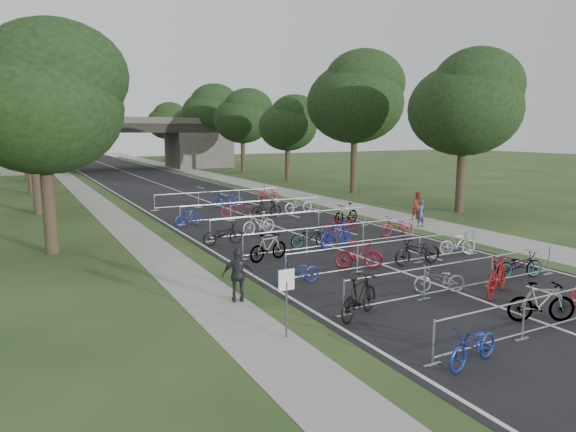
% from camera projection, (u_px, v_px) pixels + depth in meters
% --- Properties ---
extents(ground, '(200.00, 200.00, 0.00)m').
position_uv_depth(ground, '(559.00, 329.00, 13.90)').
color(ground, '#223F1B').
rests_on(ground, ground).
extents(road, '(11.00, 140.00, 0.01)m').
position_uv_depth(road, '(143.00, 178.00, 57.38)').
color(road, black).
rests_on(road, ground).
extents(sidewalk_right, '(3.00, 140.00, 0.01)m').
position_uv_depth(sidewalk_right, '(211.00, 175.00, 61.10)').
color(sidewalk_right, gray).
rests_on(sidewalk_right, ground).
extents(sidewalk_left, '(2.00, 140.00, 0.01)m').
position_uv_depth(sidewalk_left, '(71.00, 181.00, 53.90)').
color(sidewalk_left, gray).
rests_on(sidewalk_left, ground).
extents(lane_markings, '(0.12, 140.00, 0.00)m').
position_uv_depth(lane_markings, '(143.00, 178.00, 57.38)').
color(lane_markings, silver).
rests_on(lane_markings, ground).
extents(overpass_bridge, '(31.00, 8.00, 7.05)m').
position_uv_depth(overpass_bridge, '(117.00, 144.00, 69.85)').
color(overpass_bridge, '#403E39').
rests_on(overpass_bridge, ground).
extents(park_sign, '(0.45, 0.06, 1.83)m').
position_uv_depth(park_sign, '(286.00, 290.00, 13.14)').
color(park_sign, '#4C4C51').
rests_on(park_sign, ground).
extents(tree_left_0, '(6.72, 6.72, 10.25)m').
position_uv_depth(tree_left_0, '(44.00, 102.00, 21.38)').
color(tree_left_0, '#33261C').
rests_on(tree_left_0, ground).
extents(tree_right_0, '(7.17, 7.17, 10.93)m').
position_uv_depth(tree_right_0, '(467.00, 105.00, 32.70)').
color(tree_right_0, '#33261C').
rests_on(tree_right_0, ground).
extents(tree_left_1, '(7.56, 7.56, 11.53)m').
position_uv_depth(tree_left_1, '(32.00, 98.00, 31.68)').
color(tree_left_1, '#33261C').
rests_on(tree_left_1, ground).
extents(tree_right_1, '(8.18, 8.18, 12.47)m').
position_uv_depth(tree_right_1, '(357.00, 99.00, 42.98)').
color(tree_right_1, '#33261C').
rests_on(tree_right_1, ground).
extents(tree_left_2, '(8.40, 8.40, 12.81)m').
position_uv_depth(tree_left_2, '(26.00, 96.00, 41.98)').
color(tree_left_2, '#33261C').
rests_on(tree_left_2, ground).
extents(tree_right_2, '(6.16, 6.16, 9.39)m').
position_uv_depth(tree_right_2, '(289.00, 124.00, 53.74)').
color(tree_right_2, '#33261C').
rests_on(tree_right_2, ground).
extents(tree_left_3, '(6.72, 6.72, 10.25)m').
position_uv_depth(tree_left_3, '(24.00, 119.00, 52.69)').
color(tree_left_3, '#33261C').
rests_on(tree_left_3, ground).
extents(tree_right_3, '(7.17, 7.17, 10.93)m').
position_uv_depth(tree_right_3, '(243.00, 117.00, 64.01)').
color(tree_right_3, '#33261C').
rests_on(tree_right_3, ground).
extents(tree_left_4, '(7.56, 7.56, 11.53)m').
position_uv_depth(tree_left_4, '(21.00, 114.00, 62.99)').
color(tree_left_4, '#33261C').
rests_on(tree_left_4, ground).
extents(tree_right_4, '(8.18, 8.18, 12.47)m').
position_uv_depth(tree_right_4, '(211.00, 112.00, 74.29)').
color(tree_right_4, '#33261C').
rests_on(tree_right_4, ground).
extents(tree_left_5, '(8.40, 8.40, 12.81)m').
position_uv_depth(tree_left_5, '(19.00, 110.00, 73.29)').
color(tree_left_5, '#33261C').
rests_on(tree_left_5, ground).
extents(tree_right_5, '(6.16, 6.16, 9.39)m').
position_uv_depth(tree_right_5, '(186.00, 126.00, 85.05)').
color(tree_right_5, '#33261C').
rests_on(tree_right_5, ground).
extents(tree_left_6, '(6.72, 6.72, 10.25)m').
position_uv_depth(tree_left_6, '(19.00, 123.00, 84.00)').
color(tree_left_6, '#33261C').
rests_on(tree_left_6, ground).
extents(tree_right_6, '(7.17, 7.17, 10.93)m').
position_uv_depth(tree_right_6, '(167.00, 122.00, 95.32)').
color(tree_right_6, '#33261C').
rests_on(tree_right_6, ground).
extents(barrier_row_0, '(9.70, 0.08, 1.10)m').
position_uv_depth(barrier_row_0, '(561.00, 310.00, 13.81)').
color(barrier_row_0, '#A8ABB1').
rests_on(barrier_row_0, ground).
extents(barrier_row_1, '(9.70, 0.08, 1.10)m').
position_uv_depth(barrier_row_1, '(459.00, 277.00, 16.94)').
color(barrier_row_1, '#A8ABB1').
rests_on(barrier_row_1, ground).
extents(barrier_row_2, '(9.70, 0.08, 1.10)m').
position_uv_depth(barrier_row_2, '(389.00, 254.00, 20.07)').
color(barrier_row_2, '#A8ABB1').
rests_on(barrier_row_2, ground).
extents(barrier_row_3, '(9.70, 0.08, 1.10)m').
position_uv_depth(barrier_row_3, '(336.00, 236.00, 23.38)').
color(barrier_row_3, '#A8ABB1').
rests_on(barrier_row_3, ground).
extents(barrier_row_4, '(9.70, 0.08, 1.10)m').
position_uv_depth(barrier_row_4, '(294.00, 223.00, 26.86)').
color(barrier_row_4, '#A8ABB1').
rests_on(barrier_row_4, ground).
extents(barrier_row_5, '(9.70, 0.08, 1.10)m').
position_uv_depth(barrier_row_5, '(254.00, 210.00, 31.20)').
color(barrier_row_5, '#A8ABB1').
rests_on(barrier_row_5, ground).
extents(barrier_row_6, '(9.70, 0.08, 1.10)m').
position_uv_depth(barrier_row_6, '(219.00, 198.00, 36.42)').
color(barrier_row_6, '#A8ABB1').
rests_on(barrier_row_6, ground).
extents(bike_0, '(1.93, 1.00, 0.97)m').
position_uv_depth(bike_0, '(474.00, 346.00, 11.65)').
color(bike_0, navy).
rests_on(bike_0, ground).
extents(bike_1, '(1.95, 1.37, 1.15)m').
position_uv_depth(bike_1, '(541.00, 302.00, 14.31)').
color(bike_1, '#A8ABB1').
rests_on(bike_1, ground).
extents(bike_4, '(2.12, 1.45, 1.25)m').
position_uv_depth(bike_4, '(359.00, 297.00, 14.64)').
color(bike_4, black).
rests_on(bike_4, ground).
extents(bike_5, '(1.83, 1.23, 0.91)m').
position_uv_depth(bike_5, '(440.00, 280.00, 16.91)').
color(bike_5, '#96949B').
rests_on(bike_5, ground).
extents(bike_6, '(2.16, 1.42, 1.26)m').
position_uv_depth(bike_6, '(497.00, 277.00, 16.60)').
color(bike_6, maroon).
rests_on(bike_6, ground).
extents(bike_7, '(1.99, 1.05, 0.99)m').
position_uv_depth(bike_7, '(519.00, 265.00, 18.58)').
color(bike_7, '#A8ABB1').
rests_on(bike_7, ground).
extents(bike_8, '(1.75, 0.66, 0.91)m').
position_uv_depth(bike_8, '(298.00, 272.00, 17.81)').
color(bike_8, navy).
rests_on(bike_8, ground).
extents(bike_9, '(1.91, 1.35, 1.13)m').
position_uv_depth(bike_9, '(359.00, 255.00, 19.82)').
color(bike_9, maroon).
rests_on(bike_9, ground).
extents(bike_10, '(2.19, 0.94, 1.12)m').
position_uv_depth(bike_10, '(418.00, 251.00, 20.46)').
color(bike_10, black).
rests_on(bike_10, ground).
extents(bike_11, '(1.75, 0.96, 1.01)m').
position_uv_depth(bike_11, '(458.00, 243.00, 22.09)').
color(bike_11, '#A3A4AA').
rests_on(bike_11, ground).
extents(bike_12, '(1.97, 0.96, 1.14)m').
position_uv_depth(bike_12, '(268.00, 247.00, 21.07)').
color(bike_12, '#A8ABB1').
rests_on(bike_12, ground).
extents(bike_13, '(1.93, 0.82, 0.99)m').
position_uv_depth(bike_13, '(310.00, 237.00, 23.50)').
color(bike_13, '#A8ABB1').
rests_on(bike_13, ground).
extents(bike_14, '(2.05, 0.94, 1.19)m').
position_uv_depth(bike_14, '(336.00, 235.00, 23.54)').
color(bike_14, navy).
rests_on(bike_14, ground).
extents(bike_15, '(1.94, 0.90, 0.98)m').
position_uv_depth(bike_15, '(397.00, 226.00, 26.14)').
color(bike_15, maroon).
rests_on(bike_15, ground).
extents(bike_16, '(1.97, 0.73, 1.03)m').
position_uv_depth(bike_16, '(223.00, 234.00, 24.05)').
color(bike_16, black).
rests_on(bike_16, ground).
extents(bike_17, '(2.04, 0.89, 1.19)m').
position_uv_depth(bike_17, '(259.00, 223.00, 26.38)').
color(bike_17, '#9E9EA5').
rests_on(bike_17, ground).
extents(bike_18, '(1.70, 0.62, 0.89)m').
position_uv_depth(bike_18, '(342.00, 224.00, 27.11)').
color(bike_18, maroon).
rests_on(bike_18, ground).
extents(bike_19, '(2.07, 1.08, 1.20)m').
position_uv_depth(bike_19, '(346.00, 214.00, 29.31)').
color(bike_19, '#A8ABB1').
rests_on(bike_19, ground).
extents(bike_20, '(1.72, 0.86, 0.99)m').
position_uv_depth(bike_20, '(188.00, 217.00, 28.80)').
color(bike_20, navy).
rests_on(bike_20, ground).
extents(bike_21, '(2.04, 1.07, 1.02)m').
position_uv_depth(bike_21, '(236.00, 209.00, 31.74)').
color(bike_21, maroon).
rests_on(bike_21, ground).
extents(bike_22, '(2.02, 0.61, 1.21)m').
position_uv_depth(bike_22, '(267.00, 208.00, 31.48)').
color(bike_22, black).
rests_on(bike_22, ground).
extents(bike_23, '(2.05, 0.78, 1.07)m').
position_uv_depth(bike_23, '(298.00, 205.00, 33.42)').
color(bike_23, '#B1AFB8').
rests_on(bike_23, ground).
extents(bike_26, '(2.23, 1.07, 1.13)m').
position_uv_depth(bike_26, '(227.00, 199.00, 35.70)').
color(bike_26, '#1B2598').
rests_on(bike_26, ground).
extents(bike_27, '(1.72, 1.05, 1.00)m').
position_uv_depth(bike_27, '(268.00, 194.00, 39.21)').
color(bike_27, maroon).
rests_on(bike_27, ground).
extents(pedestrian_a, '(0.58, 0.40, 1.52)m').
position_uv_depth(pedestrian_a, '(420.00, 213.00, 28.46)').
color(pedestrian_a, '#323C4C').
rests_on(pedestrian_a, ground).
extents(pedestrian_b, '(0.85, 0.68, 1.67)m').
position_uv_depth(pedestrian_b, '(418.00, 206.00, 30.75)').
color(pedestrian_b, '#A03122').
rests_on(pedestrian_b, ground).
extents(pedestrian_c, '(1.08, 0.71, 1.71)m').
position_uv_depth(pedestrian_c, '(238.00, 275.00, 15.99)').
color(pedestrian_c, '#252528').
rests_on(pedestrian_c, ground).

